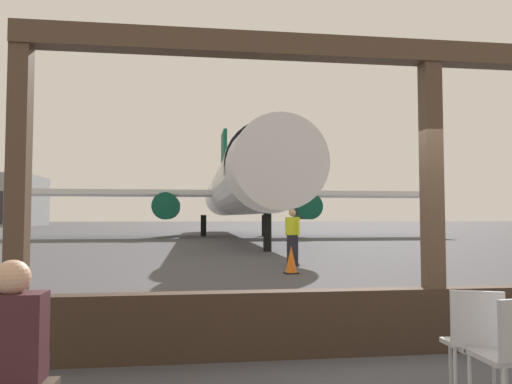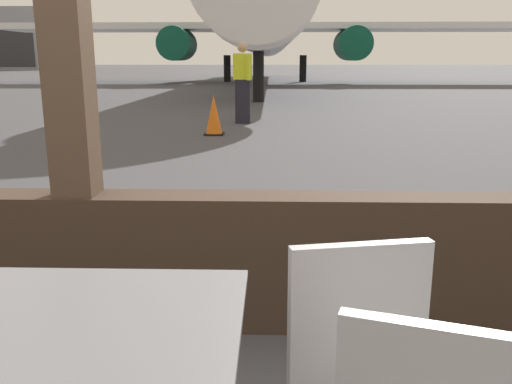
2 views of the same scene
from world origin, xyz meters
The scene contains 7 objects.
ground_plane centered at (0.00, 40.00, 0.00)m, with size 220.00×220.00×0.00m, color #424247.
window_frame centered at (0.00, 0.00, 1.21)m, with size 9.15×0.24×3.52m.
cafe_chair_aisle_right centered at (-0.43, -1.50, 0.54)m, with size 0.50×0.50×0.92m.
seated_passenger centered at (-3.83, -1.91, 0.67)m, with size 0.40×0.47×1.24m.
airplane centered at (0.53, 29.65, 3.55)m, with size 31.31×35.53×10.48m.
ground_crew_worker centered at (0.34, 9.36, 0.90)m, with size 0.40×0.48×1.74m.
traffic_cone centered at (-0.10, 7.44, 0.35)m, with size 0.36×0.36×0.74m.
Camera 1 is at (-2.71, -5.16, 1.51)m, focal length 33.71 mm.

